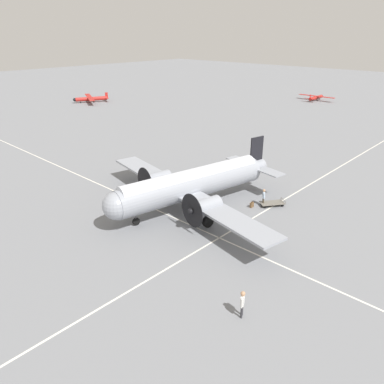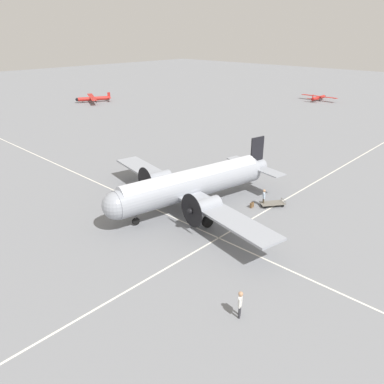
{
  "view_description": "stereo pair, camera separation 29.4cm",
  "coord_description": "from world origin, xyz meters",
  "px_view_note": "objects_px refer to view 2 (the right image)",
  "views": [
    {
      "loc": [
        24.07,
        22.41,
        15.87
      ],
      "look_at": [
        0.0,
        0.0,
        1.66
      ],
      "focal_mm": 35.0,
      "sensor_mm": 36.0,
      "label": 1
    },
    {
      "loc": [
        23.87,
        22.62,
        15.87
      ],
      "look_at": [
        0.0,
        0.0,
        1.66
      ],
      "focal_mm": 35.0,
      "sensor_mm": 36.0,
      "label": 2
    }
  ],
  "objects_px": {
    "airliner_main": "(188,185)",
    "suitcase_near_door": "(252,205)",
    "light_aircraft_distant": "(93,98)",
    "crew_foreground": "(240,302)",
    "baggage_cart": "(273,203)",
    "light_aircraft_taxiing": "(319,98)",
    "passenger_boarding": "(264,196)"
  },
  "relations": [
    {
      "from": "light_aircraft_taxiing",
      "to": "light_aircraft_distant",
      "type": "bearing_deg",
      "value": 135.59
    },
    {
      "from": "light_aircraft_taxiing",
      "to": "passenger_boarding",
      "type": "bearing_deg",
      "value": -158.27
    },
    {
      "from": "airliner_main",
      "to": "suitcase_near_door",
      "type": "height_order",
      "value": "airliner_main"
    },
    {
      "from": "crew_foreground",
      "to": "airliner_main",
      "type": "bearing_deg",
      "value": 28.5
    },
    {
      "from": "suitcase_near_door",
      "to": "baggage_cart",
      "type": "relative_size",
      "value": 0.22
    },
    {
      "from": "crew_foreground",
      "to": "passenger_boarding",
      "type": "distance_m",
      "value": 16.14
    },
    {
      "from": "suitcase_near_door",
      "to": "light_aircraft_distant",
      "type": "relative_size",
      "value": 0.05
    },
    {
      "from": "suitcase_near_door",
      "to": "airliner_main",
      "type": "bearing_deg",
      "value": -44.1
    },
    {
      "from": "crew_foreground",
      "to": "light_aircraft_taxiing",
      "type": "distance_m",
      "value": 80.9
    },
    {
      "from": "light_aircraft_taxiing",
      "to": "baggage_cart",
      "type": "bearing_deg",
      "value": -157.51
    },
    {
      "from": "baggage_cart",
      "to": "light_aircraft_distant",
      "type": "bearing_deg",
      "value": -71.89
    },
    {
      "from": "crew_foreground",
      "to": "baggage_cart",
      "type": "xyz_separation_m",
      "value": [
        -14.77,
        -7.02,
        -0.85
      ]
    },
    {
      "from": "crew_foreground",
      "to": "suitcase_near_door",
      "type": "distance_m",
      "value": 15.49
    },
    {
      "from": "suitcase_near_door",
      "to": "light_aircraft_distant",
      "type": "distance_m",
      "value": 65.81
    },
    {
      "from": "baggage_cart",
      "to": "light_aircraft_taxiing",
      "type": "height_order",
      "value": "light_aircraft_taxiing"
    },
    {
      "from": "baggage_cart",
      "to": "passenger_boarding",
      "type": "bearing_deg",
      "value": -13.63
    },
    {
      "from": "airliner_main",
      "to": "crew_foreground",
      "type": "height_order",
      "value": "airliner_main"
    },
    {
      "from": "passenger_boarding",
      "to": "light_aircraft_taxiing",
      "type": "xyz_separation_m",
      "value": [
        -60.29,
        -23.87,
        -0.29
      ]
    },
    {
      "from": "passenger_boarding",
      "to": "airliner_main",
      "type": "bearing_deg",
      "value": -83.65
    },
    {
      "from": "baggage_cart",
      "to": "light_aircraft_distant",
      "type": "xyz_separation_m",
      "value": [
        -20.4,
        -63.24,
        0.58
      ]
    },
    {
      "from": "crew_foreground",
      "to": "baggage_cart",
      "type": "height_order",
      "value": "crew_foreground"
    },
    {
      "from": "airliner_main",
      "to": "passenger_boarding",
      "type": "xyz_separation_m",
      "value": [
        -5.56,
        4.87,
        -1.45
      ]
    },
    {
      "from": "airliner_main",
      "to": "passenger_boarding",
      "type": "bearing_deg",
      "value": 149.97
    },
    {
      "from": "suitcase_near_door",
      "to": "baggage_cart",
      "type": "bearing_deg",
      "value": 143.61
    },
    {
      "from": "passenger_boarding",
      "to": "light_aircraft_taxiing",
      "type": "height_order",
      "value": "light_aircraft_taxiing"
    },
    {
      "from": "suitcase_near_door",
      "to": "passenger_boarding",
      "type": "bearing_deg",
      "value": 153.19
    },
    {
      "from": "baggage_cart",
      "to": "light_aircraft_taxiing",
      "type": "bearing_deg",
      "value": -121.64
    },
    {
      "from": "crew_foreground",
      "to": "suitcase_near_door",
      "type": "bearing_deg",
      "value": 5.28
    },
    {
      "from": "airliner_main",
      "to": "passenger_boarding",
      "type": "distance_m",
      "value": 7.53
    },
    {
      "from": "airliner_main",
      "to": "light_aircraft_distant",
      "type": "height_order",
      "value": "airliner_main"
    },
    {
      "from": "light_aircraft_distant",
      "to": "suitcase_near_door",
      "type": "bearing_deg",
      "value": 96.69
    },
    {
      "from": "airliner_main",
      "to": "suitcase_near_door",
      "type": "bearing_deg",
      "value": 147.1
    }
  ]
}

